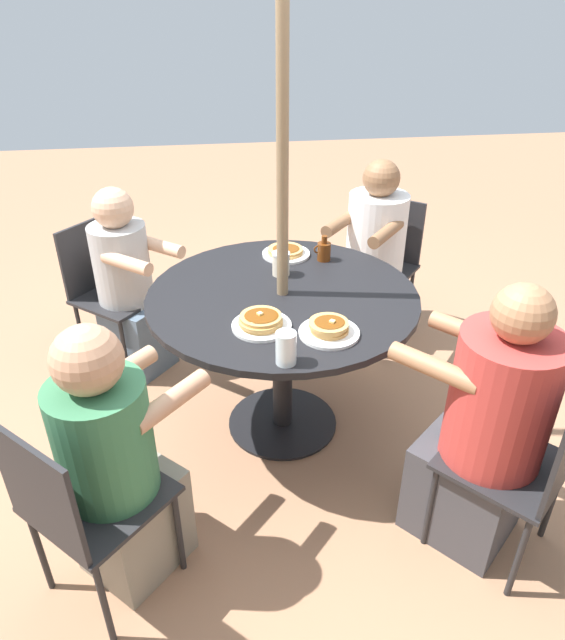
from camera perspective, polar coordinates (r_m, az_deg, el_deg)
ground_plane at (r=3.03m, az=-0.00°, el=-10.23°), size 12.00×12.00×0.00m
patio_table at (r=2.65m, az=-0.00°, el=0.44°), size 1.24×1.24×0.77m
umbrella_pole at (r=2.42m, az=-0.00°, el=11.26°), size 0.05×0.05×2.35m
patio_chair_north at (r=3.42m, az=-17.04°, el=3.36°), size 0.58×0.58×0.84m
diner_north at (r=3.30m, az=-15.13°, el=2.97°), size 0.54×0.52×1.08m
patio_chair_east at (r=2.11m, az=-19.71°, el=-16.82°), size 0.58×0.58×0.84m
diner_east at (r=2.16m, az=-16.24°, el=-14.01°), size 0.57×0.57×1.10m
patio_chair_south at (r=2.31m, az=23.32°, el=-12.88°), size 0.58×0.58×0.84m
diner_south at (r=2.31m, az=19.61°, el=-10.62°), size 0.61×0.62×1.16m
patio_chair_west at (r=3.66m, az=10.01°, el=6.13°), size 0.58×0.58×0.84m
diner_west at (r=3.50m, az=8.95°, el=5.66°), size 0.58×0.60×1.14m
pancake_plate_a at (r=2.28m, az=4.67°, el=-0.90°), size 0.25×0.25×0.07m
pancake_plate_b at (r=2.32m, az=-2.16°, el=-0.21°), size 0.25×0.25×0.07m
pancake_plate_c at (r=2.96m, az=0.33°, el=6.79°), size 0.25×0.25×0.05m
syrup_bottle at (r=2.90m, az=4.15°, el=6.92°), size 0.09×0.07×0.13m
coffee_cup at (r=2.73m, az=-0.16°, el=5.65°), size 0.09×0.09×0.11m
drinking_glass_a at (r=2.09m, az=0.36°, el=-2.82°), size 0.08×0.08×0.13m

